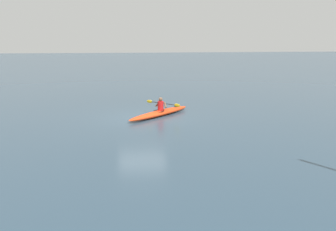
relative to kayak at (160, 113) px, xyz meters
name	(u,v)px	position (x,y,z in m)	size (l,w,h in m)	color
ground_plane	(142,118)	(1.00, 0.43, -0.15)	(160.00, 160.00, 0.00)	#283D4C
kayak	(160,113)	(0.00, 0.00, 0.00)	(3.86, 3.79, 0.30)	red
kayaker	(161,105)	(-0.07, -0.07, 0.45)	(1.65, 1.69, 0.70)	red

